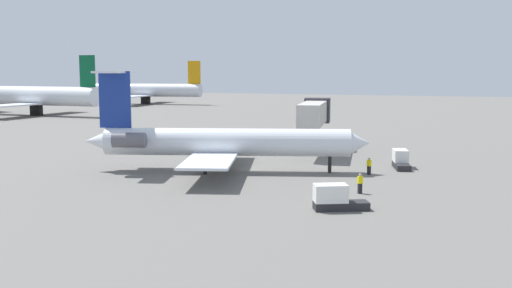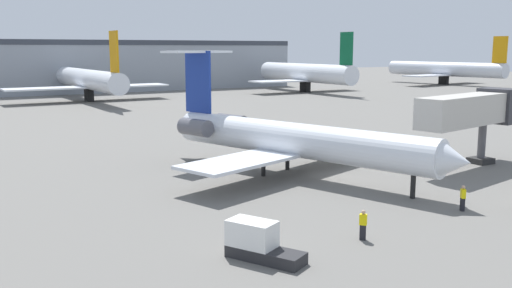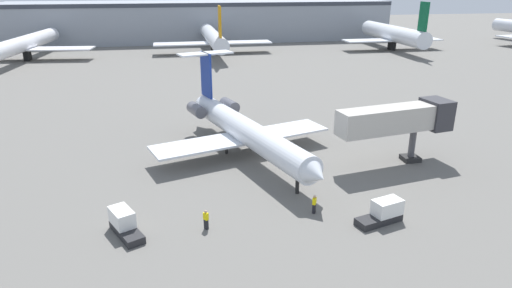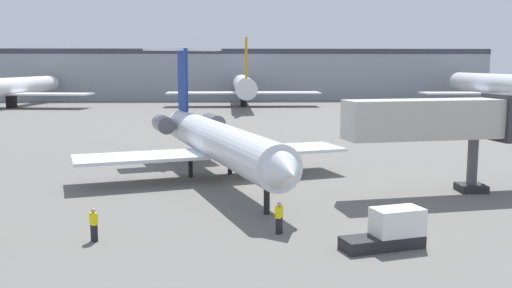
% 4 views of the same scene
% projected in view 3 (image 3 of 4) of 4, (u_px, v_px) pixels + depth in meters
% --- Properties ---
extents(ground_plane, '(400.00, 400.00, 0.10)m').
position_uv_depth(ground_plane, '(265.00, 163.00, 48.17)').
color(ground_plane, '#66635E').
extents(regional_jet, '(21.08, 28.16, 10.11)m').
position_uv_depth(regional_jet, '(243.00, 128.00, 49.47)').
color(regional_jet, silver).
rests_on(regional_jet, ground_plane).
extents(jet_bridge, '(13.32, 5.12, 6.68)m').
position_uv_depth(jet_bridge, '(403.00, 119.00, 46.54)').
color(jet_bridge, '#B7B2A8').
rests_on(jet_bridge, ground_plane).
extents(ground_crew_marshaller, '(0.44, 0.48, 1.69)m').
position_uv_depth(ground_crew_marshaller, '(314.00, 204.00, 37.51)').
color(ground_crew_marshaller, black).
rests_on(ground_crew_marshaller, ground_plane).
extents(ground_crew_loader, '(0.45, 0.47, 1.69)m').
position_uv_depth(ground_crew_loader, '(206.00, 219.00, 35.10)').
color(ground_crew_loader, black).
rests_on(ground_crew_loader, ground_plane).
extents(baggage_tug_lead, '(3.04, 4.20, 1.90)m').
position_uv_depth(baggage_tug_lead, '(124.00, 223.00, 34.56)').
color(baggage_tug_lead, '#262628').
rests_on(baggage_tug_lead, ground_plane).
extents(baggage_tug_trailing, '(4.23, 2.46, 1.90)m').
position_uv_depth(baggage_tug_trailing, '(383.00, 212.00, 36.19)').
color(baggage_tug_trailing, '#262628').
rests_on(baggage_tug_trailing, ground_plane).
extents(terminal_building, '(122.20, 21.92, 12.25)m').
position_uv_depth(terminal_building, '(200.00, 21.00, 144.05)').
color(terminal_building, '#8C939E').
rests_on(terminal_building, ground_plane).
extents(parked_airliner_west_mid, '(32.34, 38.14, 13.01)m').
position_uv_depth(parked_airliner_west_mid, '(25.00, 44.00, 107.75)').
color(parked_airliner_west_mid, white).
rests_on(parked_airliner_west_mid, ground_plane).
extents(parked_airliner_centre, '(31.48, 37.42, 13.25)m').
position_uv_depth(parked_airliner_centre, '(213.00, 38.00, 117.90)').
color(parked_airliner_centre, silver).
rests_on(parked_airliner_centre, ground_plane).
extents(parked_airliner_east_mid, '(28.04, 33.38, 13.74)m').
position_uv_depth(parked_airliner_east_mid, '(393.00, 34.00, 123.92)').
color(parked_airliner_east_mid, silver).
rests_on(parked_airliner_east_mid, ground_plane).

